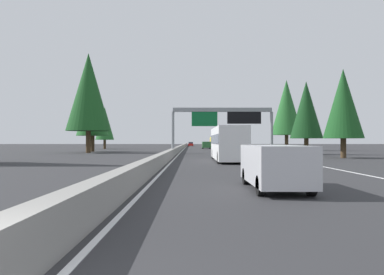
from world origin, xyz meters
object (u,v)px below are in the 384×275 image
object	(u,v)px
conifer_right_mid	(306,110)
conifer_left_mid	(93,107)
conifer_left_far	(105,124)
minivan_mid_left	(275,165)
minivan_near_center	(206,145)
conifer_right_near	(343,104)
sedan_far_left	(223,146)
pickup_mid_center	(213,144)
sign_gantry_overhead	(224,118)
conifer_right_far	(286,107)
conifer_left_near	(88,92)
box_truck_far_center	(214,142)
bus_near_right	(228,142)
sedan_far_right	(191,144)
sedan_mid_right	(231,148)

from	to	relation	value
conifer_right_mid	conifer_left_mid	distance (m)	35.58
conifer_left_far	conifer_left_mid	bearing A→B (deg)	-172.32
minivan_mid_left	minivan_near_center	xyz separation A→B (m)	(74.64, -0.30, 0.00)
conifer_right_near	conifer_left_mid	size ratio (longest dim) A/B	0.77
sedan_far_left	pickup_mid_center	bearing A→B (deg)	0.07
sign_gantry_overhead	sedan_far_left	xyz separation A→B (m)	(36.36, -2.98, -4.09)
minivan_mid_left	conifer_left_mid	xyz separation A→B (m)	(50.45, 20.34, 6.70)
minivan_near_center	conifer_right_far	world-z (taller)	conifer_right_far
sign_gantry_overhead	conifer_right_far	distance (m)	30.29
minivan_mid_left	conifer_right_mid	distance (m)	39.34
conifer_left_near	conifer_left_far	world-z (taller)	conifer_left_near
box_truck_far_center	conifer_right_mid	xyz separation A→B (m)	(-60.29, -8.99, 4.50)
sedan_far_left	minivan_near_center	xyz separation A→B (m)	(5.99, 3.49, 0.27)
bus_near_right	sedan_far_right	distance (m)	98.11
minivan_mid_left	conifer_right_far	bearing A→B (deg)	-14.65
box_truck_far_center	conifer_left_far	xyz separation A→B (m)	(-25.15, 26.80, 4.26)
sedan_mid_right	pickup_mid_center	xyz separation A→B (m)	(56.85, 0.07, 0.23)
conifer_right_mid	conifer_left_near	world-z (taller)	conifer_left_near
bus_near_right	sedan_far_left	distance (m)	48.35
box_truck_far_center	conifer_left_near	bearing A→B (deg)	156.73
minivan_mid_left	bus_near_right	distance (m)	20.46
minivan_near_center	conifer_left_near	xyz separation A→B (m)	(-30.57, 19.62, 8.55)
minivan_near_center	conifer_right_mid	world-z (taller)	conifer_right_mid
sedan_far_left	conifer_left_near	size ratio (longest dim) A/B	0.28
pickup_mid_center	conifer_right_far	bearing A→B (deg)	-166.94
sedan_far_right	conifer_right_mid	bearing A→B (deg)	-168.87
bus_near_right	conifer_left_near	world-z (taller)	conifer_left_near
sedan_mid_right	minivan_near_center	world-z (taller)	minivan_near_center
conifer_left_far	box_truck_far_center	bearing A→B (deg)	-46.82
conifer_right_far	sign_gantry_overhead	bearing A→B (deg)	151.14
conifer_right_far	sedan_far_right	bearing A→B (deg)	17.47
pickup_mid_center	conifer_right_far	xyz separation A→B (m)	(-49.96, -11.59, 7.47)
sign_gantry_overhead	box_truck_far_center	distance (m)	65.07
sedan_far_left	box_truck_far_center	bearing A→B (deg)	0.49
conifer_right_near	conifer_left_far	distance (m)	58.51
sedan_far_right	minivan_mid_left	bearing A→B (deg)	-178.30
sedan_mid_right	sedan_far_right	xyz separation A→B (m)	(66.75, 7.32, 0.00)
minivan_near_center	conifer_right_mid	size ratio (longest dim) A/B	0.50
conifer_left_near	conifer_right_mid	bearing A→B (deg)	-102.63
minivan_mid_left	conifer_right_far	xyz separation A→B (m)	(58.63, -15.33, 7.44)
sedan_mid_right	pickup_mid_center	bearing A→B (deg)	0.07
sign_gantry_overhead	conifer_right_mid	world-z (taller)	conifer_right_mid
sedan_far_right	conifer_left_near	bearing A→B (deg)	168.01
bus_near_right	conifer_left_far	xyz separation A→B (m)	(51.62, 23.43, 4.15)
conifer_left_mid	sedan_mid_right	bearing A→B (deg)	-86.97
bus_near_right	conifer_right_mid	distance (m)	21.06
conifer_right_near	conifer_right_mid	xyz separation A→B (m)	(10.51, 0.81, 0.19)
bus_near_right	sedan_far_left	world-z (taller)	bus_near_right
sedan_far_right	minivan_near_center	bearing A→B (deg)	-175.02
minivan_mid_left	conifer_left_mid	size ratio (longest dim) A/B	0.40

